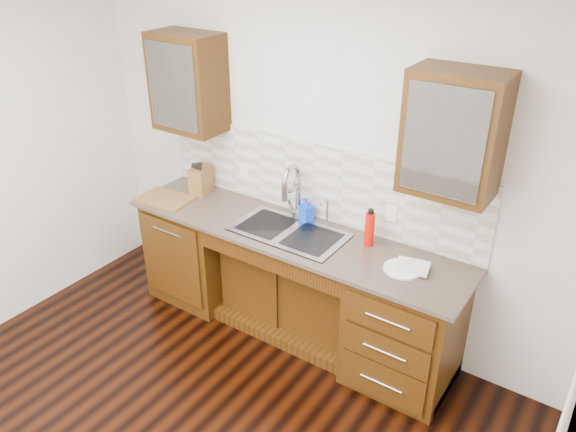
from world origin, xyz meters
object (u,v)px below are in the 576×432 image
Objects in this scene: plate at (403,269)px; cutting_board at (165,199)px; soap_bottle at (306,209)px; water_bottle at (370,229)px; knife_block at (201,180)px.

plate is 0.59× the size of cutting_board.
soap_bottle is 0.56m from water_bottle.
knife_block reaches higher than cutting_board.
water_bottle is 0.39m from plate.
soap_bottle is 0.77× the size of water_bottle.
soap_bottle is 0.91m from plate.
knife_block is at bearing -157.71° from soap_bottle.
cutting_board reaches higher than plate.
plate is at bearing -17.44° from knife_block.
plate is 1.88m from knife_block.
cutting_board is at bearing -170.48° from water_bottle.
soap_bottle is at bearing 174.10° from water_bottle.
plate is 1.10× the size of knife_block.
water_bottle is at bearing 9.52° from cutting_board.
soap_bottle is at bearing 166.12° from plate.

